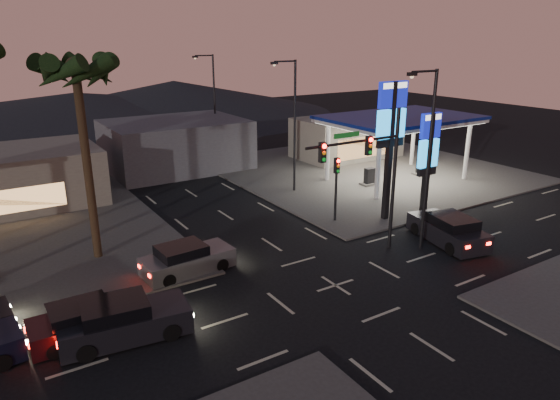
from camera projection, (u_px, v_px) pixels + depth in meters
ground at (336, 285)px, 24.35m from camera, size 140.00×140.00×0.00m
corner_lot_ne at (364, 170)px, 45.32m from camera, size 24.00×24.00×0.12m
gas_station at (400, 121)px, 40.55m from camera, size 12.20×8.20×5.47m
convenience_store at (346, 138)px, 49.75m from camera, size 10.00×6.00×4.00m
pylon_sign_tall at (391, 124)px, 31.11m from camera, size 2.20×0.35×9.00m
pylon_sign_short at (429, 149)px, 32.12m from camera, size 1.60×0.35×7.00m
traffic_signal_mast at (371, 163)px, 26.23m from camera, size 6.10×0.39×8.00m
pedestal_signal at (336, 179)px, 31.84m from camera, size 0.32×0.39×4.30m
streetlight_near at (427, 151)px, 26.84m from camera, size 2.14×0.25×10.00m
streetlight_mid at (293, 119)px, 37.26m from camera, size 2.14×0.25×10.00m
streetlight_far at (213, 100)px, 48.49m from camera, size 2.14×0.25×10.00m
palm_a at (77, 82)px, 24.45m from camera, size 4.41×4.41×10.86m
building_far_mid at (176, 145)px, 45.54m from camera, size 12.00×9.00×4.40m
hill_right at (175, 97)px, 79.34m from camera, size 50.00×50.00×5.00m
hill_center at (76, 107)px, 71.85m from camera, size 60.00×60.00×4.00m
car_lane_a_front at (123, 321)px, 19.88m from camera, size 5.34×2.69×1.69m
car_lane_a_mid at (87, 321)px, 19.98m from camera, size 4.64×1.98×1.50m
car_lane_b_front at (186, 260)px, 25.47m from camera, size 4.88×2.30×1.56m
suv_station at (448, 230)px, 29.20m from camera, size 3.16×5.46×1.72m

